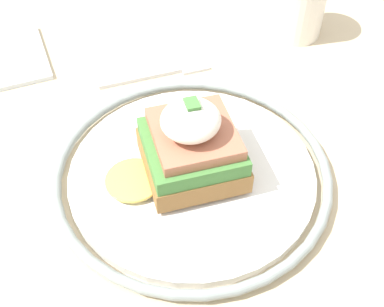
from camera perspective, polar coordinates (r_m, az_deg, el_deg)
dining_table at (r=0.57m, az=-0.28°, el=-12.72°), size 0.92×0.78×0.72m
plate at (r=0.48m, az=0.00°, el=-2.19°), size 0.28×0.28×0.02m
sandwich at (r=0.45m, az=-0.13°, el=0.90°), size 0.09×0.13×0.09m
fork at (r=0.61m, az=-3.70°, el=9.48°), size 0.02×0.14×0.00m
cup at (r=0.68m, az=12.41°, el=17.27°), size 0.07×0.07×0.09m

